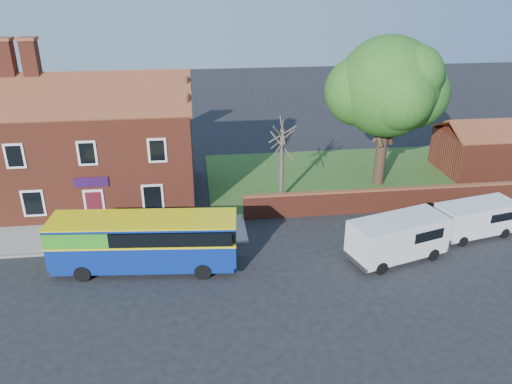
{
  "coord_description": "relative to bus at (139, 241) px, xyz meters",
  "views": [
    {
      "loc": [
        -0.65,
        -20.75,
        14.23
      ],
      "look_at": [
        2.54,
        5.0,
        2.71
      ],
      "focal_mm": 35.0,
      "sensor_mm": 36.0,
      "label": 1
    }
  ],
  "objects": [
    {
      "name": "large_tree",
      "position": [
        16.27,
        9.56,
        5.25
      ],
      "size": [
        8.62,
        6.82,
        10.52
      ],
      "color": "black",
      "rests_on": "ground"
    },
    {
      "name": "bus",
      "position": [
        0.0,
        0.0,
        0.0
      ],
      "size": [
        9.59,
        3.23,
        2.87
      ],
      "rotation": [
        0.0,
        0.0,
        -0.09
      ],
      "color": "navy",
      "rests_on": "ground"
    },
    {
      "name": "grass_strip",
      "position": [
        16.87,
        10.92,
        -1.61
      ],
      "size": [
        26.0,
        12.0,
        0.04
      ],
      "primitive_type": "cube",
      "color": "#426B28",
      "rests_on": "ground"
    },
    {
      "name": "ground",
      "position": [
        3.87,
        -2.08,
        -1.63
      ],
      "size": [
        120.0,
        120.0,
        0.0
      ],
      "primitive_type": "plane",
      "color": "black",
      "rests_on": "ground"
    },
    {
      "name": "van_far",
      "position": [
        19.08,
        1.24,
        -0.5
      ],
      "size": [
        4.91,
        2.76,
        2.03
      ],
      "rotation": [
        0.0,
        0.0,
        0.21
      ],
      "color": "silver",
      "rests_on": "ground"
    },
    {
      "name": "outbuilding",
      "position": [
        25.87,
        10.92,
        -0.02
      ],
      "size": [
        8.2,
        5.06,
        4.17
      ],
      "color": "maroon",
      "rests_on": "ground"
    },
    {
      "name": "pavement",
      "position": [
        -3.13,
        3.67,
        -1.57
      ],
      "size": [
        18.0,
        3.5,
        0.12
      ],
      "primitive_type": "cube",
      "color": "gray",
      "rests_on": "ground"
    },
    {
      "name": "shop_building",
      "position": [
        -3.15,
        9.42,
        1.78
      ],
      "size": [
        12.3,
        8.13,
        10.5
      ],
      "color": "maroon",
      "rests_on": "ground"
    },
    {
      "name": "van_near",
      "position": [
        13.58,
        -0.67,
        -0.34
      ],
      "size": [
        5.66,
        3.52,
        2.32
      ],
      "rotation": [
        0.0,
        0.0,
        0.29
      ],
      "color": "silver",
      "rests_on": "ground"
    },
    {
      "name": "boundary_wall",
      "position": [
        16.87,
        4.92,
        -0.82
      ],
      "size": [
        22.0,
        0.38,
        1.6
      ],
      "color": "maroon",
      "rests_on": "ground"
    },
    {
      "name": "kerb",
      "position": [
        -3.13,
        1.92,
        -1.56
      ],
      "size": [
        18.0,
        0.15,
        0.14
      ],
      "primitive_type": "cube",
      "color": "slate",
      "rests_on": "ground"
    },
    {
      "name": "bare_tree",
      "position": [
        8.72,
        7.66,
        1.13
      ],
      "size": [
        2.02,
        2.41,
        5.39
      ],
      "color": "#4C4238",
      "rests_on": "ground"
    }
  ]
}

